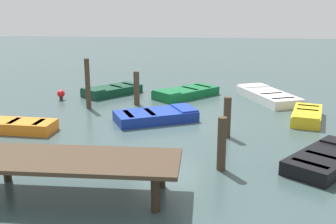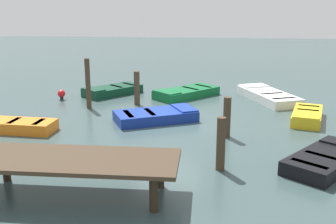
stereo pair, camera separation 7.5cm
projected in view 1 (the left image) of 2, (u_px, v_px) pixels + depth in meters
ground_plane at (168, 121)px, 15.98m from camera, size 80.00×80.00×0.00m
dock_segment at (74, 162)px, 9.58m from camera, size 5.05×1.82×0.95m
rowboat_blue at (156, 116)px, 15.87m from camera, size 3.44×2.68×0.46m
rowboat_orange at (7, 125)px, 14.64m from camera, size 3.52×1.24×0.46m
rowboat_white at (268, 96)px, 19.32m from camera, size 2.79×4.03×0.46m
rowboat_yellow at (307, 115)px, 15.91m from camera, size 1.71×2.80×0.46m
rowboat_black at (327, 159)px, 11.45m from camera, size 2.86×3.12×0.46m
rowboat_green at (186, 93)px, 19.98m from camera, size 3.29×3.39×0.46m
rowboat_dark_green at (112, 90)px, 20.48m from camera, size 2.89×3.09×0.46m
mooring_piling_mid_left at (227, 117)px, 13.87m from camera, size 0.26×0.26×1.41m
mooring_piling_center at (222, 144)px, 11.08m from camera, size 0.25×0.25×1.51m
mooring_piling_near_right at (137, 88)px, 18.29m from camera, size 0.26×0.26×1.53m
mooring_piling_near_left at (88, 84)px, 17.58m from camera, size 0.22×0.22×2.19m
marker_buoy at (61, 94)px, 19.34m from camera, size 0.36×0.36×0.48m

